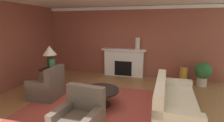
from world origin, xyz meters
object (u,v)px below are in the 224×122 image
Objects in this scene: fireplace at (124,63)px; table_lamp at (50,53)px; potted_plant at (203,72)px; vase_mantel_right at (138,44)px; armchair_facing_fireplace at (79,122)px; coffee_table at (100,94)px; sofa at (173,104)px; vase_tall_corner at (183,75)px; side_table at (52,77)px; armchair_near_window at (47,88)px; vase_on_side_table at (52,65)px.

table_lamp is (-2.03, -2.04, 0.68)m from fireplace.
table_lamp reaches higher than potted_plant.
fireplace is 1.00m from vase_mantel_right.
armchair_facing_fireplace is 0.95× the size of coffee_table.
sofa is 2.57m from vase_tall_corner.
coffee_table is at bearing -91.42° from fireplace.
fireplace is 2.88m from side_table.
vase_on_side_table is (-0.16, 0.54, 0.56)m from armchair_near_window.
armchair_facing_fireplace is 4.21m from vase_mantel_right.
armchair_near_window is 3.65m from vase_mantel_right.
side_table is (-0.31, 0.66, 0.09)m from armchair_near_window.
coffee_table is at bearing 178.02° from sofa.
fireplace is 3.32m from sofa.
vase_tall_corner is (1.73, -0.25, -1.08)m from vase_mantel_right.
vase_mantel_right is 2.52m from potted_plant.
fireplace reaches higher than potted_plant.
side_table is 5.18m from potted_plant.
armchair_near_window is 2.80× the size of vase_on_side_table.
coffee_table is 3.77m from potted_plant.
vase_tall_corner is (4.31, 1.74, -0.10)m from side_table.
vase_mantel_right reaches higher than side_table.
vase_mantel_right is 0.79× the size of vase_tall_corner.
table_lamp is at bearing -142.33° from vase_mantel_right.
vase_mantel_right is at bearing 41.00° from vase_on_side_table.
fireplace is 2.88m from vase_on_side_table.
armchair_near_window is (-1.72, -2.70, -0.23)m from fireplace.
armchair_facing_fireplace is 3.00m from table_lamp.
potted_plant is at bearing 18.42° from table_lamp.
side_table reaches higher than vase_tall_corner.
potted_plant is (2.33, -0.36, -0.88)m from vase_mantel_right.
armchair_near_window is 1.65m from coffee_table.
armchair_facing_fireplace is 4.69m from potted_plant.
vase_mantel_right reaches higher than vase_tall_corner.
fireplace is at bearing 121.89° from sofa.
side_table is 1.19× the size of vase_tall_corner.
armchair_facing_fireplace is at bearing -128.35° from potted_plant.
vase_mantel_right is 2.06m from vase_tall_corner.
coffee_table is 3.40m from vase_tall_corner.
armchair_near_window is 2.19m from armchair_facing_fireplace.
coffee_table is at bearing -102.89° from vase_mantel_right.
coffee_table is 2.95× the size of vase_on_side_table.
vase_on_side_table reaches higher than potted_plant.
fireplace reaches higher than armchair_near_window.
fireplace is at bearing 89.65° from armchair_facing_fireplace.
side_table is 0.82m from table_lamp.
sofa is at bearing -11.56° from side_table.
fireplace is 1.89× the size of armchair_near_window.
vase_on_side_table is (-1.81, 0.59, 0.53)m from coffee_table.
vase_on_side_table is at bearing -155.90° from vase_tall_corner.
sofa is 2.25× the size of armchair_near_window.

